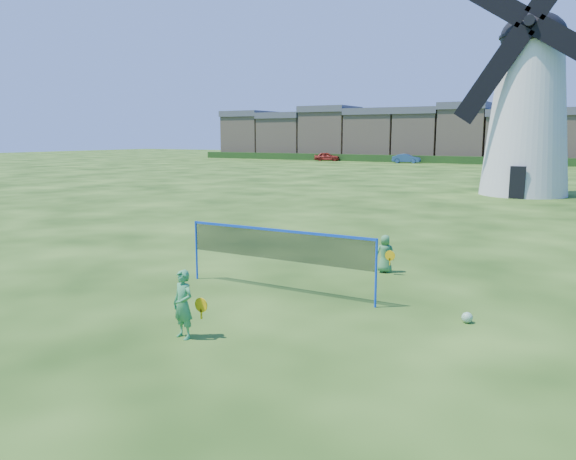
# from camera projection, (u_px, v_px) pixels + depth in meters

# --- Properties ---
(ground) EXTENTS (220.00, 220.00, 0.00)m
(ground) POSITION_uv_depth(u_px,v_px,m) (270.00, 294.00, 13.27)
(ground) COLOR black
(ground) RESTS_ON ground
(windmill) EXTENTS (11.70, 5.33, 16.14)m
(windmill) POSITION_uv_depth(u_px,v_px,m) (528.00, 105.00, 34.54)
(windmill) COLOR silver
(windmill) RESTS_ON ground
(badminton_net) EXTENTS (5.05, 0.05, 1.55)m
(badminton_net) POSITION_uv_depth(u_px,v_px,m) (278.00, 246.00, 13.27)
(badminton_net) COLOR blue
(badminton_net) RESTS_ON ground
(player_girl) EXTENTS (0.68, 0.40, 1.30)m
(player_girl) POSITION_uv_depth(u_px,v_px,m) (183.00, 304.00, 10.28)
(player_girl) COLOR #3B9456
(player_girl) RESTS_ON ground
(player_boy) EXTENTS (0.66, 0.50, 1.05)m
(player_boy) POSITION_uv_depth(u_px,v_px,m) (385.00, 254.00, 15.29)
(player_boy) COLOR #42894D
(player_boy) RESTS_ON ground
(play_ball) EXTENTS (0.22, 0.22, 0.22)m
(play_ball) POSITION_uv_depth(u_px,v_px,m) (467.00, 317.00, 11.21)
(play_ball) COLOR green
(play_ball) RESTS_ON ground
(terraced_houses) EXTENTS (66.02, 8.40, 8.39)m
(terraced_houses) POSITION_uv_depth(u_px,v_px,m) (409.00, 134.00, 83.77)
(terraced_houses) COLOR tan
(terraced_houses) RESTS_ON ground
(hedge) EXTENTS (62.00, 0.80, 1.00)m
(hedge) POSITION_uv_depth(u_px,v_px,m) (379.00, 158.00, 80.43)
(hedge) COLOR #193814
(hedge) RESTS_ON ground
(car_left) EXTENTS (4.05, 2.74, 1.28)m
(car_left) POSITION_uv_depth(u_px,v_px,m) (327.00, 157.00, 83.01)
(car_left) COLOR maroon
(car_left) RESTS_ON ground
(car_right) EXTENTS (3.95, 1.78, 1.26)m
(car_right) POSITION_uv_depth(u_px,v_px,m) (406.00, 158.00, 76.58)
(car_right) COLOR navy
(car_right) RESTS_ON ground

